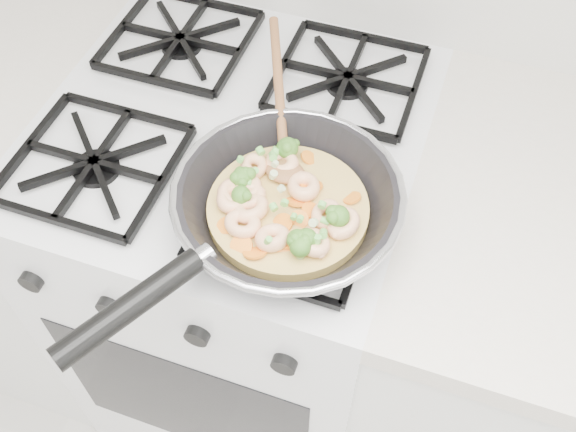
% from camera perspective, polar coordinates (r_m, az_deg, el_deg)
% --- Properties ---
extents(stove, '(0.60, 0.60, 0.92)m').
position_cam_1_polar(stove, '(1.39, -3.86, -4.99)').
color(stove, white).
rests_on(stove, ground).
extents(skillet, '(0.33, 0.60, 0.10)m').
position_cam_1_polar(skillet, '(0.87, -0.39, 0.96)').
color(skillet, black).
rests_on(skillet, stove).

